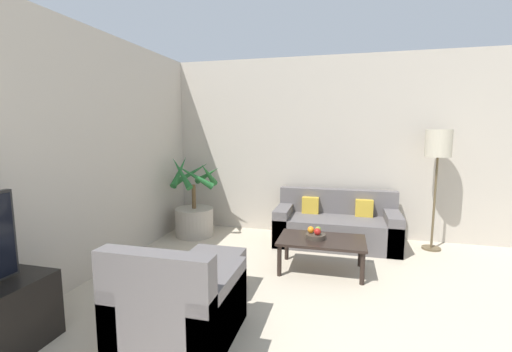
# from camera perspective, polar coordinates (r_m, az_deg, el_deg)

# --- Properties ---
(wall_back) EXTENTS (8.43, 0.06, 2.70)m
(wall_back) POSITION_cam_1_polar(r_m,az_deg,el_deg) (5.37, 22.87, 4.30)
(wall_back) COLOR #BCB2A3
(wall_back) RESTS_ON ground_plane
(wall_left) EXTENTS (0.06, 7.90, 2.70)m
(wall_left) POSITION_cam_1_polar(r_m,az_deg,el_deg) (3.42, -36.83, 1.71)
(wall_left) COLOR #BCB2A3
(wall_left) RESTS_ON ground_plane
(potted_palm) EXTENTS (0.81, 0.82, 1.24)m
(potted_palm) POSITION_cam_1_polar(r_m,az_deg,el_deg) (5.34, -10.24, -5.95)
(potted_palm) COLOR #ADA393
(potted_palm) RESTS_ON ground_plane
(sofa_loveseat) EXTENTS (1.68, 0.76, 0.75)m
(sofa_loveseat) POSITION_cam_1_polar(r_m,az_deg,el_deg) (5.02, 13.18, -8.13)
(sofa_loveseat) COLOR #605B5B
(sofa_loveseat) RESTS_ON ground_plane
(floor_lamp) EXTENTS (0.33, 0.33, 1.62)m
(floor_lamp) POSITION_cam_1_polar(r_m,az_deg,el_deg) (5.09, 28.10, 4.03)
(floor_lamp) COLOR brown
(floor_lamp) RESTS_ON ground_plane
(coffee_table) EXTENTS (0.97, 0.59, 0.38)m
(coffee_table) POSITION_cam_1_polar(r_m,az_deg,el_deg) (4.05, 10.87, -10.89)
(coffee_table) COLOR black
(coffee_table) RESTS_ON ground_plane
(fruit_bowl) EXTENTS (0.22, 0.22, 0.05)m
(fruit_bowl) POSITION_cam_1_polar(r_m,az_deg,el_deg) (4.02, 9.91, -9.88)
(fruit_bowl) COLOR #42382D
(fruit_bowl) RESTS_ON coffee_table
(apple_red) EXTENTS (0.08, 0.08, 0.08)m
(apple_red) POSITION_cam_1_polar(r_m,az_deg,el_deg) (3.97, 10.19, -9.10)
(apple_red) COLOR red
(apple_red) RESTS_ON fruit_bowl
(apple_green) EXTENTS (0.07, 0.07, 0.07)m
(apple_green) POSITION_cam_1_polar(r_m,az_deg,el_deg) (4.06, 10.30, -8.77)
(apple_green) COLOR olive
(apple_green) RESTS_ON fruit_bowl
(orange_fruit) EXTENTS (0.08, 0.08, 0.08)m
(orange_fruit) POSITION_cam_1_polar(r_m,az_deg,el_deg) (4.03, 9.12, -8.82)
(orange_fruit) COLOR orange
(orange_fruit) RESTS_ON fruit_bowl
(armchair) EXTENTS (0.83, 0.85, 0.82)m
(armchair) POSITION_cam_1_polar(r_m,az_deg,el_deg) (2.87, -12.87, -20.40)
(armchair) COLOR #605B5B
(armchair) RESTS_ON ground_plane
(ottoman) EXTENTS (0.54, 0.52, 0.40)m
(ottoman) POSITION_cam_1_polar(r_m,az_deg,el_deg) (3.56, -7.13, -15.81)
(ottoman) COLOR #605B5B
(ottoman) RESTS_ON ground_plane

